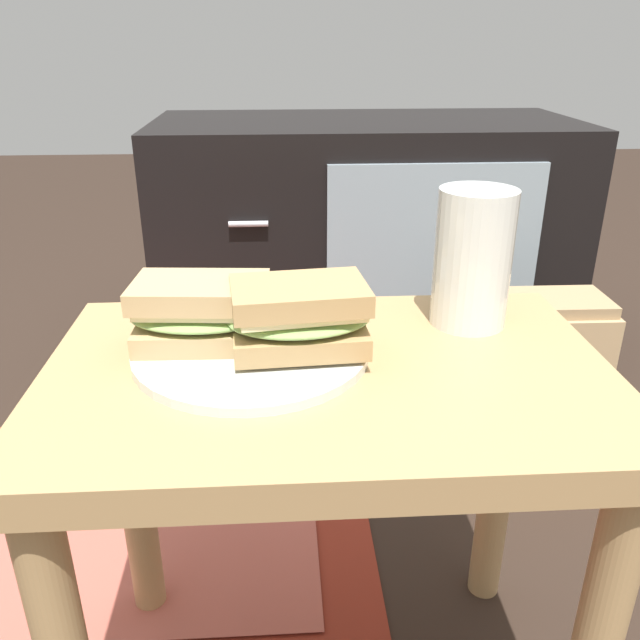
% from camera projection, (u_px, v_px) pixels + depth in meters
% --- Properties ---
extents(side_table, '(0.56, 0.36, 0.46)m').
position_uv_depth(side_table, '(328.00, 443.00, 0.68)').
color(side_table, tan).
rests_on(side_table, ground).
extents(tv_cabinet, '(0.96, 0.46, 0.58)m').
position_uv_depth(tv_cabinet, '(363.00, 243.00, 1.58)').
color(tv_cabinet, black).
rests_on(tv_cabinet, ground).
extents(area_rug, '(1.00, 0.61, 0.01)m').
position_uv_depth(area_rug, '(71.00, 522.00, 1.09)').
color(area_rug, maroon).
rests_on(area_rug, ground).
extents(plate, '(0.24, 0.24, 0.01)m').
position_uv_depth(plate, '(251.00, 350.00, 0.66)').
color(plate, silver).
rests_on(plate, side_table).
extents(sandwich_front, '(0.15, 0.09, 0.07)m').
position_uv_depth(sandwich_front, '(202.00, 312.00, 0.65)').
color(sandwich_front, tan).
rests_on(sandwich_front, plate).
extents(sandwich_back, '(0.15, 0.10, 0.07)m').
position_uv_depth(sandwich_back, '(299.00, 316.00, 0.63)').
color(sandwich_back, tan).
rests_on(sandwich_back, plate).
extents(beer_glass, '(0.08, 0.08, 0.15)m').
position_uv_depth(beer_glass, '(473.00, 259.00, 0.71)').
color(beer_glass, silver).
rests_on(beer_glass, side_table).
extents(paper_bag, '(0.22, 0.14, 0.33)m').
position_uv_depth(paper_bag, '(537.00, 381.00, 1.21)').
color(paper_bag, tan).
rests_on(paper_bag, ground).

